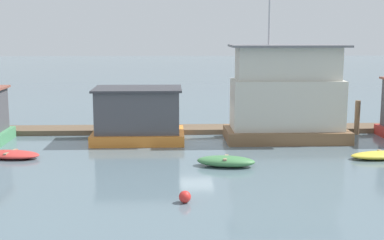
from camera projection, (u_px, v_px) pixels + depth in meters
The scene contains 11 objects.
ground_plane at pixel (191, 141), 30.23m from camera, with size 200.00×200.00×0.00m, color slate.
dock_walkway at pixel (190, 129), 33.10m from camera, with size 42.40×2.00×0.30m, color brown.
houseboat_orange at pixel (138, 116), 30.09m from camera, with size 5.13×3.59×3.04m.
houseboat_brown at pixel (287, 98), 30.09m from camera, with size 6.86×3.23×9.60m.
dinghy_red at pixel (11, 154), 26.31m from camera, with size 3.21×1.99×0.35m.
dinghy_green at pixel (226, 161), 24.66m from camera, with size 2.86×1.66×0.49m.
dinghy_yellow at pixel (384, 155), 26.19m from camera, with size 3.52×1.64×0.36m.
mooring_post_far_left at pixel (281, 123), 31.98m from camera, with size 0.25×0.25×1.48m, color brown.
mooring_post_far_right at pixel (248, 123), 31.90m from camera, with size 0.30×0.30×1.50m, color brown.
mooring_post_near_right at pixel (357, 118), 32.11m from camera, with size 0.31×0.31×2.06m, color brown.
buoy_red at pixel (185, 197), 19.48m from camera, with size 0.45×0.45×0.45m, color red.
Camera 1 is at (-1.12, -29.58, 6.24)m, focal length 50.00 mm.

